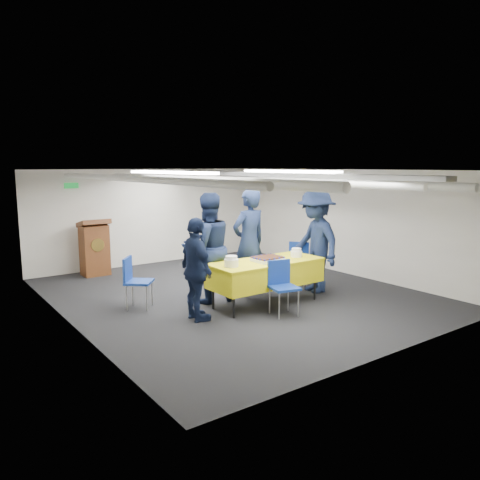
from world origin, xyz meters
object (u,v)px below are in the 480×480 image
at_px(sailor_b, 208,248).
at_px(podium, 95,247).
at_px(chair_near, 282,282).
at_px(chair_left, 134,277).
at_px(serving_table, 266,273).
at_px(sailor_a, 249,242).
at_px(sailor_d, 315,241).
at_px(chair_right, 298,259).
at_px(sailor_c, 196,270).
at_px(sheet_cake, 268,259).

bearing_deg(sailor_b, podium, -66.76).
relative_size(chair_near, chair_left, 1.00).
distance_m(serving_table, sailor_a, 0.79).
relative_size(chair_near, sailor_b, 0.45).
bearing_deg(sailor_d, chair_right, -173.13).
bearing_deg(sailor_c, serving_table, -82.46).
height_order(serving_table, sailor_d, sailor_d).
relative_size(chair_left, sailor_c, 0.54).
bearing_deg(serving_table, chair_near, -102.37).
xyz_separation_m(sheet_cake, chair_left, (-1.92, 1.19, -0.28)).
relative_size(serving_table, sheet_cake, 4.06).
height_order(podium, chair_right, podium).
bearing_deg(chair_right, sailor_b, 176.97).
distance_m(podium, chair_right, 4.43).
bearing_deg(chair_near, podium, 108.98).
xyz_separation_m(chair_near, sailor_d, (1.41, 0.66, 0.44)).
distance_m(serving_table, sailor_b, 1.10).
relative_size(podium, chair_near, 1.44).
distance_m(sheet_cake, chair_near, 0.58).
height_order(serving_table, chair_right, chair_right).
height_order(chair_right, sailor_a, sailor_a).
bearing_deg(sailor_a, sailor_c, 20.89).
bearing_deg(sailor_c, sailor_b, -35.37).
height_order(chair_near, sailor_d, sailor_d).
height_order(sheet_cake, sailor_d, sailor_d).
relative_size(chair_near, chair_right, 1.00).
bearing_deg(sheet_cake, serving_table, 76.88).
xyz_separation_m(chair_right, sailor_d, (-0.04, -0.51, 0.44)).
relative_size(podium, sailor_d, 0.65).
xyz_separation_m(sheet_cake, chair_right, (1.34, 0.68, -0.28)).
height_order(chair_left, sailor_d, sailor_d).
height_order(sheet_cake, sailor_b, sailor_b).
relative_size(sheet_cake, sailor_a, 0.25).
bearing_deg(sailor_b, chair_left, -11.44).
distance_m(chair_right, sailor_c, 2.81).
height_order(serving_table, sailor_b, sailor_b).
xyz_separation_m(chair_right, chair_left, (-3.25, 0.51, 0.00)).
height_order(sheet_cake, chair_left, chair_left).
bearing_deg(chair_right, serving_table, -154.81).
distance_m(sailor_b, sailor_d, 2.10).
xyz_separation_m(sailor_c, sailor_d, (2.68, 0.14, 0.17)).
bearing_deg(sailor_c, sailor_d, -80.75).
distance_m(serving_table, sailor_c, 1.42).
relative_size(serving_table, sailor_c, 1.25).
bearing_deg(sailor_c, chair_left, 30.85).
bearing_deg(serving_table, sailor_a, 79.32).
relative_size(podium, sailor_b, 0.65).
distance_m(serving_table, chair_left, 2.24).
bearing_deg(sailor_a, sheet_cake, 75.84).
distance_m(sailor_b, sailor_c, 1.03).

